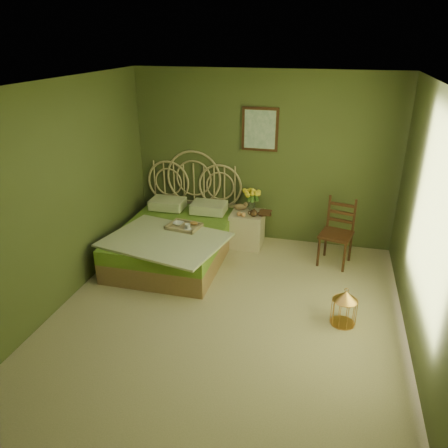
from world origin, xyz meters
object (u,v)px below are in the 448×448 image
(bed, at_px, (175,238))
(chair, at_px, (337,228))
(birdcage, at_px, (344,308))
(nightstand, at_px, (248,224))

(bed, bearing_deg, chair, 10.40)
(birdcage, bearing_deg, nightstand, 130.12)
(bed, distance_m, chair, 2.33)
(nightstand, bearing_deg, chair, -9.49)
(birdcage, bearing_deg, chair, 95.16)
(chair, bearing_deg, bed, -156.03)
(bed, height_order, chair, bed)
(bed, xyz_separation_m, birdcage, (2.41, -1.10, -0.09))
(bed, distance_m, birdcage, 2.65)
(nightstand, distance_m, birdcage, 2.28)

